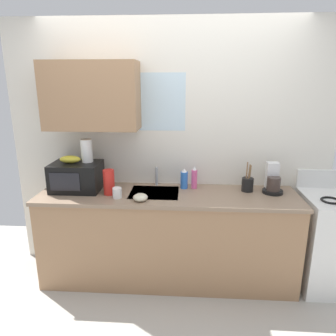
{
  "coord_description": "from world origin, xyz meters",
  "views": [
    {
      "loc": [
        0.18,
        -2.75,
        1.92
      ],
      "look_at": [
        0.0,
        0.0,
        1.15
      ],
      "focal_mm": 33.21,
      "sensor_mm": 36.0,
      "label": 1
    }
  ],
  "objects_px": {
    "coffee_maker": "(273,182)",
    "dish_soap_bottle_blue": "(184,179)",
    "microwave": "(77,176)",
    "banana_bunch": "(70,159)",
    "small_bowl": "(140,197)",
    "cereal_canister": "(109,182)",
    "paper_towel_roll": "(87,151)",
    "utensil_crock": "(248,184)",
    "stove_range": "(332,241)",
    "dish_soap_bottle_pink": "(194,178)",
    "mug_white": "(117,193)"
  },
  "relations": [
    {
      "from": "stove_range",
      "to": "dish_soap_bottle_pink",
      "type": "height_order",
      "value": "dish_soap_bottle_pink"
    },
    {
      "from": "coffee_maker",
      "to": "dish_soap_bottle_blue",
      "type": "height_order",
      "value": "coffee_maker"
    },
    {
      "from": "microwave",
      "to": "banana_bunch",
      "type": "height_order",
      "value": "banana_bunch"
    },
    {
      "from": "paper_towel_roll",
      "to": "utensil_crock",
      "type": "xyz_separation_m",
      "value": [
        1.54,
        0.02,
        -0.31
      ]
    },
    {
      "from": "coffee_maker",
      "to": "dish_soap_bottle_blue",
      "type": "xyz_separation_m",
      "value": [
        -0.84,
        0.06,
        -0.01
      ]
    },
    {
      "from": "paper_towel_roll",
      "to": "mug_white",
      "type": "relative_size",
      "value": 2.32
    },
    {
      "from": "coffee_maker",
      "to": "dish_soap_bottle_blue",
      "type": "distance_m",
      "value": 0.84
    },
    {
      "from": "small_bowl",
      "to": "mug_white",
      "type": "bearing_deg",
      "value": 164.74
    },
    {
      "from": "mug_white",
      "to": "utensil_crock",
      "type": "bearing_deg",
      "value": 12.13
    },
    {
      "from": "coffee_maker",
      "to": "mug_white",
      "type": "xyz_separation_m",
      "value": [
        -1.44,
        -0.25,
        -0.06
      ]
    },
    {
      "from": "dish_soap_bottle_pink",
      "to": "small_bowl",
      "type": "relative_size",
      "value": 1.7
    },
    {
      "from": "stove_range",
      "to": "banana_bunch",
      "type": "distance_m",
      "value": 2.61
    },
    {
      "from": "microwave",
      "to": "cereal_canister",
      "type": "relative_size",
      "value": 1.96
    },
    {
      "from": "stove_range",
      "to": "mug_white",
      "type": "bearing_deg",
      "value": -175.93
    },
    {
      "from": "paper_towel_roll",
      "to": "coffee_maker",
      "type": "height_order",
      "value": "paper_towel_roll"
    },
    {
      "from": "dish_soap_bottle_pink",
      "to": "coffee_maker",
      "type": "bearing_deg",
      "value": -4.81
    },
    {
      "from": "banana_bunch",
      "to": "cereal_canister",
      "type": "height_order",
      "value": "banana_bunch"
    },
    {
      "from": "dish_soap_bottle_pink",
      "to": "microwave",
      "type": "bearing_deg",
      "value": -173.86
    },
    {
      "from": "paper_towel_roll",
      "to": "small_bowl",
      "type": "relative_size",
      "value": 1.69
    },
    {
      "from": "banana_bunch",
      "to": "small_bowl",
      "type": "xyz_separation_m",
      "value": [
        0.7,
        -0.25,
        -0.27
      ]
    },
    {
      "from": "banana_bunch",
      "to": "cereal_canister",
      "type": "xyz_separation_m",
      "value": [
        0.39,
        -0.1,
        -0.19
      ]
    },
    {
      "from": "coffee_maker",
      "to": "utensil_crock",
      "type": "distance_m",
      "value": 0.23
    },
    {
      "from": "microwave",
      "to": "banana_bunch",
      "type": "distance_m",
      "value": 0.18
    },
    {
      "from": "utensil_crock",
      "to": "small_bowl",
      "type": "distance_m",
      "value": 1.04
    },
    {
      "from": "banana_bunch",
      "to": "dish_soap_bottle_blue",
      "type": "distance_m",
      "value": 1.11
    },
    {
      "from": "dish_soap_bottle_blue",
      "to": "utensil_crock",
      "type": "relative_size",
      "value": 0.7
    },
    {
      "from": "cereal_canister",
      "to": "small_bowl",
      "type": "relative_size",
      "value": 1.81
    },
    {
      "from": "mug_white",
      "to": "small_bowl",
      "type": "xyz_separation_m",
      "value": [
        0.22,
        -0.06,
        -0.02
      ]
    },
    {
      "from": "banana_bunch",
      "to": "stove_range",
      "type": "bearing_deg",
      "value": -1.06
    },
    {
      "from": "stove_range",
      "to": "dish_soap_bottle_pink",
      "type": "xyz_separation_m",
      "value": [
        -1.32,
        0.17,
        0.55
      ]
    },
    {
      "from": "banana_bunch",
      "to": "mug_white",
      "type": "bearing_deg",
      "value": -21.4
    },
    {
      "from": "cereal_canister",
      "to": "banana_bunch",
      "type": "bearing_deg",
      "value": 165.62
    },
    {
      "from": "banana_bunch",
      "to": "dish_soap_bottle_blue",
      "type": "xyz_separation_m",
      "value": [
        1.08,
        0.11,
        -0.21
      ]
    },
    {
      "from": "microwave",
      "to": "dish_soap_bottle_blue",
      "type": "height_order",
      "value": "microwave"
    },
    {
      "from": "coffee_maker",
      "to": "dish_soap_bottle_pink",
      "type": "distance_m",
      "value": 0.74
    },
    {
      "from": "stove_range",
      "to": "utensil_crock",
      "type": "distance_m",
      "value": 0.97
    },
    {
      "from": "coffee_maker",
      "to": "utensil_crock",
      "type": "xyz_separation_m",
      "value": [
        -0.23,
        0.01,
        -0.03
      ]
    },
    {
      "from": "small_bowl",
      "to": "paper_towel_roll",
      "type": "bearing_deg",
      "value": 151.6
    },
    {
      "from": "microwave",
      "to": "small_bowl",
      "type": "relative_size",
      "value": 3.54
    },
    {
      "from": "mug_white",
      "to": "microwave",
      "type": "bearing_deg",
      "value": 156.59
    },
    {
      "from": "coffee_maker",
      "to": "dish_soap_bottle_blue",
      "type": "relative_size",
      "value": 1.38
    },
    {
      "from": "microwave",
      "to": "coffee_maker",
      "type": "bearing_deg",
      "value": 1.83
    },
    {
      "from": "banana_bunch",
      "to": "dish_soap_bottle_pink",
      "type": "distance_m",
      "value": 1.21
    },
    {
      "from": "small_bowl",
      "to": "banana_bunch",
      "type": "bearing_deg",
      "value": 160.47
    },
    {
      "from": "coffee_maker",
      "to": "dish_soap_bottle_pink",
      "type": "height_order",
      "value": "coffee_maker"
    },
    {
      "from": "mug_white",
      "to": "utensil_crock",
      "type": "xyz_separation_m",
      "value": [
        1.21,
        0.26,
        0.02
      ]
    },
    {
      "from": "paper_towel_roll",
      "to": "small_bowl",
      "type": "xyz_separation_m",
      "value": [
        0.55,
        -0.3,
        -0.35
      ]
    },
    {
      "from": "coffee_maker",
      "to": "stove_range",
      "type": "bearing_deg",
      "value": -10.25
    },
    {
      "from": "mug_white",
      "to": "small_bowl",
      "type": "bearing_deg",
      "value": -15.26
    },
    {
      "from": "dish_soap_bottle_pink",
      "to": "utensil_crock",
      "type": "xyz_separation_m",
      "value": [
        0.51,
        -0.05,
        -0.03
      ]
    }
  ]
}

